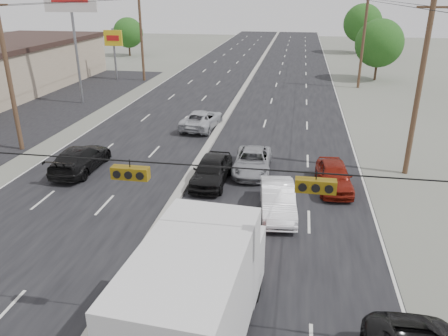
{
  "coord_description": "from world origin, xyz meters",
  "views": [
    {
      "loc": [
        5.9,
        -10.45,
        10.1
      ],
      "look_at": [
        2.64,
        8.64,
        2.2
      ],
      "focal_mm": 35.0,
      "sensor_mm": 36.0,
      "label": 1
    }
  ],
  "objects_px": {
    "utility_pole_right_b": "(419,88)",
    "pole_sign_billboard": "(71,5)",
    "oncoming_far": "(202,119)",
    "tree_left_far": "(128,33)",
    "red_sedan": "(210,240)",
    "utility_pole_left_b": "(8,74)",
    "utility_pole_left_c": "(141,37)",
    "tree_right_far": "(363,23)",
    "queue_car_e": "(334,176)",
    "oncoming_near": "(80,159)",
    "pole_sign_far": "(114,42)",
    "queue_car_b": "(278,200)",
    "tree_right_mid": "(379,43)",
    "queue_car_a": "(212,170)",
    "box_truck": "(199,295)",
    "utility_pole_right_c": "(363,40)",
    "queue_car_c": "(252,162)"
  },
  "relations": [
    {
      "from": "pole_sign_far",
      "to": "red_sedan",
      "type": "relative_size",
      "value": 1.44
    },
    {
      "from": "utility_pole_left_c",
      "to": "tree_right_mid",
      "type": "bearing_deg",
      "value": 10.3
    },
    {
      "from": "utility_pole_left_c",
      "to": "pole_sign_billboard",
      "type": "height_order",
      "value": "pole_sign_billboard"
    },
    {
      "from": "utility_pole_left_c",
      "to": "oncoming_far",
      "type": "height_order",
      "value": "utility_pole_left_c"
    },
    {
      "from": "utility_pole_right_b",
      "to": "utility_pole_right_c",
      "type": "bearing_deg",
      "value": 90.0
    },
    {
      "from": "utility_pole_left_b",
      "to": "pole_sign_billboard",
      "type": "height_order",
      "value": "pole_sign_billboard"
    },
    {
      "from": "queue_car_a",
      "to": "box_truck",
      "type": "bearing_deg",
      "value": -78.81
    },
    {
      "from": "utility_pole_right_c",
      "to": "tree_left_far",
      "type": "height_order",
      "value": "utility_pole_right_c"
    },
    {
      "from": "utility_pole_right_c",
      "to": "utility_pole_right_b",
      "type": "bearing_deg",
      "value": -90.0
    },
    {
      "from": "tree_right_far",
      "to": "queue_car_e",
      "type": "bearing_deg",
      "value": -97.74
    },
    {
      "from": "tree_right_mid",
      "to": "queue_car_a",
      "type": "height_order",
      "value": "tree_right_mid"
    },
    {
      "from": "queue_car_c",
      "to": "oncoming_near",
      "type": "height_order",
      "value": "oncoming_near"
    },
    {
      "from": "utility_pole_left_c",
      "to": "pole_sign_billboard",
      "type": "relative_size",
      "value": 0.91
    },
    {
      "from": "box_truck",
      "to": "oncoming_far",
      "type": "relative_size",
      "value": 1.54
    },
    {
      "from": "utility_pole_left_b",
      "to": "tree_left_far",
      "type": "bearing_deg",
      "value": 101.92
    },
    {
      "from": "queue_car_e",
      "to": "oncoming_far",
      "type": "xyz_separation_m",
      "value": [
        -9.53,
        9.86,
        -0.03
      ]
    },
    {
      "from": "tree_right_far",
      "to": "pole_sign_billboard",
      "type": "bearing_deg",
      "value": -125.99
    },
    {
      "from": "queue_car_a",
      "to": "oncoming_far",
      "type": "xyz_separation_m",
      "value": [
        -2.82,
        10.26,
        -0.06
      ]
    },
    {
      "from": "utility_pole_right_c",
      "to": "utility_pole_left_c",
      "type": "bearing_deg",
      "value": 180.0
    },
    {
      "from": "utility_pole_right_c",
      "to": "queue_car_c",
      "type": "height_order",
      "value": "utility_pole_right_c"
    },
    {
      "from": "oncoming_far",
      "to": "tree_left_far",
      "type": "bearing_deg",
      "value": -55.64
    },
    {
      "from": "pole_sign_far",
      "to": "queue_car_a",
      "type": "distance_m",
      "value": 33.48
    },
    {
      "from": "utility_pole_left_b",
      "to": "utility_pole_right_b",
      "type": "xyz_separation_m",
      "value": [
        25.0,
        0.0,
        0.0
      ]
    },
    {
      "from": "queue_car_e",
      "to": "oncoming_near",
      "type": "distance_m",
      "value": 14.83
    },
    {
      "from": "utility_pole_left_c",
      "to": "utility_pole_right_c",
      "type": "relative_size",
      "value": 1.0
    },
    {
      "from": "red_sedan",
      "to": "pole_sign_far",
      "type": "bearing_deg",
      "value": 125.57
    },
    {
      "from": "queue_car_a",
      "to": "oncoming_near",
      "type": "xyz_separation_m",
      "value": [
        -8.12,
        0.51,
        -0.02
      ]
    },
    {
      "from": "queue_car_a",
      "to": "queue_car_e",
      "type": "bearing_deg",
      "value": 4.95
    },
    {
      "from": "tree_right_far",
      "to": "oncoming_far",
      "type": "distance_m",
      "value": 51.33
    },
    {
      "from": "tree_left_far",
      "to": "tree_right_far",
      "type": "bearing_deg",
      "value": 14.74
    },
    {
      "from": "utility_pole_right_b",
      "to": "oncoming_far",
      "type": "xyz_separation_m",
      "value": [
        -13.9,
        6.9,
        -4.4
      ]
    },
    {
      "from": "utility_pole_left_b",
      "to": "utility_pole_left_c",
      "type": "xyz_separation_m",
      "value": [
        0.0,
        25.0,
        0.0
      ]
    },
    {
      "from": "utility_pole_left_b",
      "to": "oncoming_far",
      "type": "height_order",
      "value": "utility_pole_left_b"
    },
    {
      "from": "pole_sign_far",
      "to": "queue_car_b",
      "type": "bearing_deg",
      "value": -55.91
    },
    {
      "from": "utility_pole_right_c",
      "to": "tree_right_mid",
      "type": "relative_size",
      "value": 1.4
    },
    {
      "from": "utility_pole_left_b",
      "to": "queue_car_c",
      "type": "bearing_deg",
      "value": -4.8
    },
    {
      "from": "utility_pole_right_b",
      "to": "pole_sign_billboard",
      "type": "xyz_separation_m",
      "value": [
        -27.0,
        13.0,
        3.76
      ]
    },
    {
      "from": "oncoming_far",
      "to": "pole_sign_billboard",
      "type": "bearing_deg",
      "value": -19.01
    },
    {
      "from": "red_sedan",
      "to": "oncoming_far",
      "type": "distance_m",
      "value": 17.83
    },
    {
      "from": "red_sedan",
      "to": "tree_left_far",
      "type": "bearing_deg",
      "value": 121.75
    },
    {
      "from": "utility_pole_right_c",
      "to": "tree_right_far",
      "type": "relative_size",
      "value": 1.23
    },
    {
      "from": "utility_pole_right_b",
      "to": "utility_pole_right_c",
      "type": "relative_size",
      "value": 1.0
    },
    {
      "from": "red_sedan",
      "to": "oncoming_far",
      "type": "relative_size",
      "value": 0.81
    },
    {
      "from": "pole_sign_far",
      "to": "queue_car_a",
      "type": "bearing_deg",
      "value": -58.44
    },
    {
      "from": "oncoming_far",
      "to": "utility_pole_left_b",
      "type": "bearing_deg",
      "value": 37.82
    },
    {
      "from": "utility_pole_right_b",
      "to": "queue_car_c",
      "type": "distance_m",
      "value": 10.13
    },
    {
      "from": "tree_right_mid",
      "to": "pole_sign_far",
      "type": "bearing_deg",
      "value": -170.84
    },
    {
      "from": "oncoming_near",
      "to": "utility_pole_left_c",
      "type": "bearing_deg",
      "value": -78.66
    },
    {
      "from": "pole_sign_billboard",
      "to": "red_sedan",
      "type": "distance_m",
      "value": 30.23
    },
    {
      "from": "box_truck",
      "to": "queue_car_c",
      "type": "relative_size",
      "value": 1.69
    }
  ]
}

